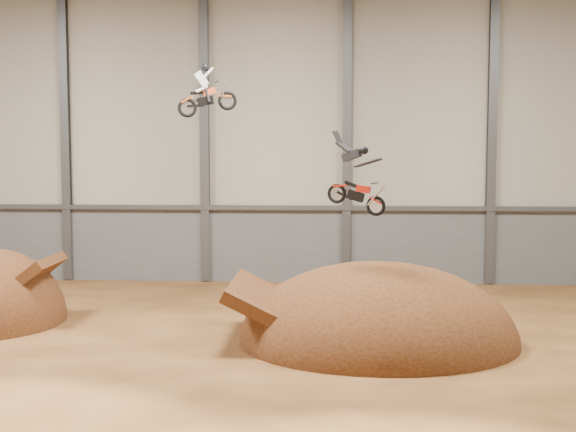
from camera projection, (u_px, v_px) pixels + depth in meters
The scene contains 11 objects.
floor at pixel (239, 370), 23.36m from camera, with size 40.00×40.00×0.00m, color #522F15.
back_wall at pixel (276, 134), 37.64m from camera, with size 40.00×0.10×14.00m, color #B0AB9C.
lower_band_back at pixel (276, 245), 38.02m from camera, with size 39.80×0.18×3.50m, color #5B5E64.
steel_rail at pixel (275, 208), 37.70m from camera, with size 39.80×0.35×0.20m, color #47494F.
steel_column_1 at pixel (65, 134), 38.01m from camera, with size 0.40×0.36×13.90m, color #47494F.
steel_column_2 at pixel (205, 134), 37.63m from camera, with size 0.40×0.36×13.90m, color #47494F.
steel_column_3 at pixel (347, 134), 37.25m from camera, with size 0.40×0.36×13.90m, color #47494F.
steel_column_4 at pixel (492, 134), 36.87m from camera, with size 0.40×0.36×13.90m, color #47494F.
landing_ramp at pixel (378, 342), 26.60m from camera, with size 9.25×8.18×5.34m, color #381C0E.
fmx_rider_a at pixel (209, 87), 28.01m from camera, with size 2.07×0.79×1.88m, color #C64B1D, non-canonical shape.
fmx_rider_b at pixel (354, 174), 24.93m from camera, with size 2.59×0.74×2.22m, color red, non-canonical shape.
Camera 1 is at (2.73, -22.74, 6.61)m, focal length 50.00 mm.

